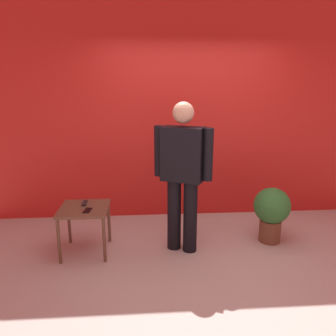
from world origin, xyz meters
TOP-DOWN VIEW (x-y plane):
  - ground_plane at (0.00, 0.00)m, footprint 12.00×12.00m
  - back_wall_red at (0.00, 1.59)m, footprint 5.78×0.12m
  - standing_person at (-0.21, 0.47)m, footprint 0.66×0.40m
  - side_table at (-1.33, 0.48)m, footprint 0.54×0.54m
  - cell_phone at (-1.27, 0.37)m, footprint 0.09×0.15m
  - tv_remote at (-1.34, 0.59)m, footprint 0.05×0.17m
  - potted_plant at (0.90, 0.59)m, footprint 0.44×0.44m

SIDE VIEW (x-z plane):
  - ground_plane at x=0.00m, z-range 0.00..0.00m
  - potted_plant at x=0.90m, z-range 0.06..0.75m
  - side_table at x=-1.33m, z-range 0.20..0.74m
  - cell_phone at x=-1.27m, z-range 0.55..0.56m
  - tv_remote at x=-1.34m, z-range 0.55..0.57m
  - standing_person at x=-0.21m, z-range 0.10..1.82m
  - back_wall_red at x=0.00m, z-range 0.00..3.31m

